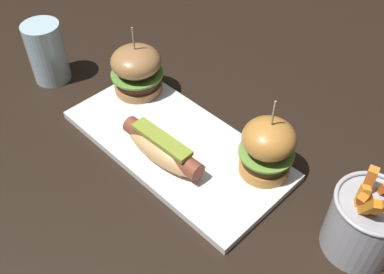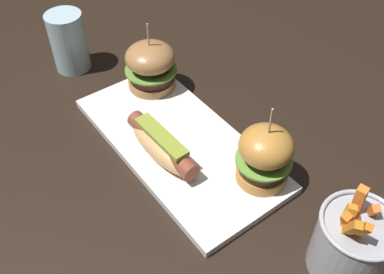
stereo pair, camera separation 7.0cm
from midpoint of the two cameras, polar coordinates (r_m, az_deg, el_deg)
name	(u,v)px [view 2 (the right image)]	position (r m, az deg, el deg)	size (l,w,h in m)	color
ground_plane	(178,146)	(0.76, 0.82, -1.26)	(3.00, 3.00, 0.00)	black
platter_main	(178,143)	(0.76, 0.82, -0.90)	(0.40, 0.19, 0.01)	white
hot_dog	(162,145)	(0.71, -1.17, -1.24)	(0.16, 0.06, 0.05)	tan
slider_left	(151,65)	(0.84, -3.04, 9.24)	(0.10, 0.10, 0.14)	#A47241
slider_right	(265,155)	(0.67, 12.45, -2.54)	(0.09, 0.09, 0.15)	#C58237
fries_bucket	(352,243)	(0.63, 23.36, -12.85)	(0.10, 0.10, 0.14)	#A8AAB2
water_glass	(69,42)	(0.93, -13.78, 11.95)	(0.07, 0.07, 0.12)	silver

